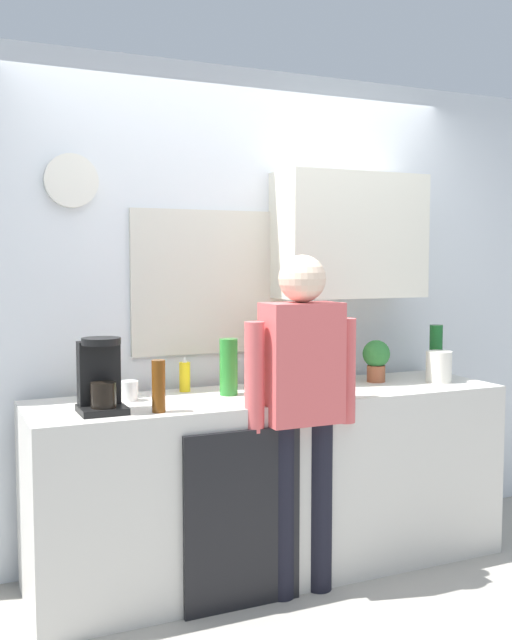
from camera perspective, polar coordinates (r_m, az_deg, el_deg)
ground_plane at (r=3.70m, az=3.50°, el=-20.47°), size 8.00×8.00×0.00m
kitchen_counter at (r=3.79m, az=1.37°, el=-12.50°), size 2.43×0.64×0.91m
dishwasher_panel at (r=3.40m, az=-1.02°, el=-15.37°), size 0.56×0.02×0.82m
back_wall_assembly at (r=4.02m, az=-0.07°, el=1.67°), size 4.03×0.42×2.60m
coffee_maker at (r=3.28m, az=-12.05°, el=-4.51°), size 0.20×0.20×0.33m
bottle_olive_oil at (r=3.94m, az=6.24°, el=-3.23°), size 0.06×0.06×0.25m
bottle_dark_sauce at (r=3.81m, az=0.10°, el=-4.01°), size 0.06×0.06×0.18m
bottle_green_wine at (r=4.29m, az=13.87°, el=-2.37°), size 0.07×0.07×0.30m
bottle_amber_beer at (r=3.23m, az=-7.62°, el=-5.15°), size 0.06×0.06×0.23m
bottle_clear_soda at (r=3.61m, az=-2.16°, el=-3.68°), size 0.09×0.09×0.28m
cup_white_mug at (r=3.53m, az=-9.82°, el=-5.47°), size 0.08×0.08×0.10m
cup_yellow_cup at (r=3.63m, az=-12.32°, el=-5.31°), size 0.07×0.07×0.08m
mixing_bowl at (r=3.84m, az=2.92°, el=-4.71°), size 0.22×0.22×0.08m
potted_plant at (r=4.06m, az=9.37°, el=-2.94°), size 0.15×0.15×0.23m
dish_soap at (r=3.73m, az=-5.59°, el=-4.39°), size 0.06×0.06×0.18m
storage_canister at (r=4.13m, az=14.09°, el=-3.55°), size 0.14×0.14×0.17m
person_at_sink at (r=3.41m, az=3.58°, el=-5.89°), size 0.57×0.22×1.60m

